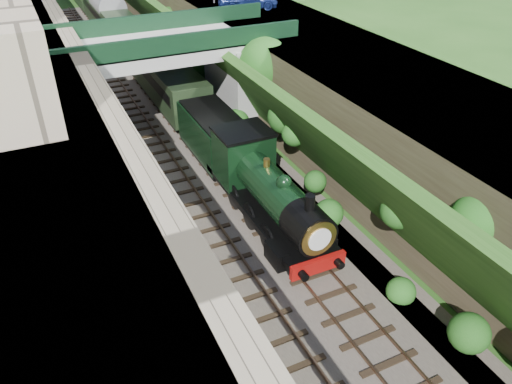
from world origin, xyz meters
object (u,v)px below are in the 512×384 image
Objects in this scene: tree at (265,67)px; locomotive at (268,192)px; road_bridge at (177,70)px; tender at (214,138)px.

locomotive is at bearing -115.43° from tree.
road_bridge is 2.67× the size of tender.
road_bridge is 13.46m from locomotive.
tender is (-0.00, 7.36, -0.27)m from locomotive.
tree is (4.97, -3.37, 0.57)m from road_bridge.
locomotive is at bearing -90.00° from tender.
locomotive is at bearing -88.90° from road_bridge.
road_bridge reaches higher than locomotive.
tree is at bearing 64.57° from locomotive.
tender is at bearing 90.00° from locomotive.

